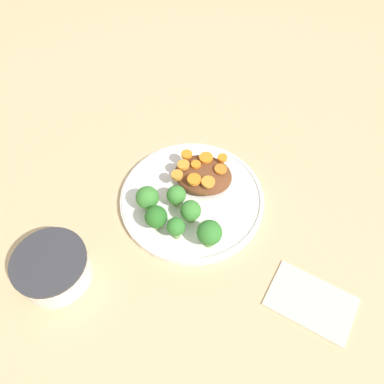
% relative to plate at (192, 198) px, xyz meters
% --- Properties ---
extents(ground_plane, '(4.00, 4.00, 0.00)m').
position_rel_plate_xyz_m(ground_plane, '(0.00, 0.00, -0.01)').
color(ground_plane, tan).
extents(plate, '(0.27, 0.27, 0.02)m').
position_rel_plate_xyz_m(plate, '(0.00, 0.00, 0.00)').
color(plate, white).
rests_on(plate, ground_plane).
extents(dip_bowl, '(0.12, 0.12, 0.06)m').
position_rel_plate_xyz_m(dip_bowl, '(-0.17, -0.21, 0.02)').
color(dip_bowl, white).
rests_on(dip_bowl, ground_plane).
extents(stew_mound, '(0.11, 0.09, 0.03)m').
position_rel_plate_xyz_m(stew_mound, '(0.01, 0.04, 0.02)').
color(stew_mound, brown).
rests_on(stew_mound, plate).
extents(broccoli_floret_0, '(0.04, 0.04, 0.05)m').
position_rel_plate_xyz_m(broccoli_floret_0, '(0.01, -0.05, 0.03)').
color(broccoli_floret_0, '#759E51').
rests_on(broccoli_floret_0, plate).
extents(broccoli_floret_1, '(0.04, 0.04, 0.05)m').
position_rel_plate_xyz_m(broccoli_floret_1, '(-0.07, -0.05, 0.04)').
color(broccoli_floret_1, '#759E51').
rests_on(broccoli_floret_1, plate).
extents(broccoli_floret_2, '(0.04, 0.04, 0.06)m').
position_rel_plate_xyz_m(broccoli_floret_2, '(0.06, -0.08, 0.04)').
color(broccoli_floret_2, '#759E51').
rests_on(broccoli_floret_2, plate).
extents(broccoli_floret_3, '(0.04, 0.04, 0.06)m').
position_rel_plate_xyz_m(broccoli_floret_3, '(-0.04, -0.08, 0.04)').
color(broccoli_floret_3, '#759E51').
rests_on(broccoli_floret_3, plate).
extents(broccoli_floret_4, '(0.03, 0.03, 0.05)m').
position_rel_plate_xyz_m(broccoli_floret_4, '(0.00, -0.09, 0.04)').
color(broccoli_floret_4, '#759E51').
rests_on(broccoli_floret_4, plate).
extents(broccoli_floret_5, '(0.04, 0.04, 0.05)m').
position_rel_plate_xyz_m(broccoli_floret_5, '(-0.02, -0.02, 0.03)').
color(broccoli_floret_5, '#7FA85B').
rests_on(broccoli_floret_5, plate).
extents(carrot_slice_0, '(0.02, 0.02, 0.01)m').
position_rel_plate_xyz_m(carrot_slice_0, '(0.04, 0.08, 0.04)').
color(carrot_slice_0, orange).
rests_on(carrot_slice_0, stew_mound).
extents(carrot_slice_1, '(0.02, 0.02, 0.01)m').
position_rel_plate_xyz_m(carrot_slice_1, '(-0.03, 0.07, 0.04)').
color(carrot_slice_1, orange).
rests_on(carrot_slice_1, stew_mound).
extents(carrot_slice_2, '(0.03, 0.03, 0.01)m').
position_rel_plate_xyz_m(carrot_slice_2, '(-0.00, 0.01, 0.04)').
color(carrot_slice_2, orange).
rests_on(carrot_slice_2, stew_mound).
extents(carrot_slice_3, '(0.03, 0.03, 0.01)m').
position_rel_plate_xyz_m(carrot_slice_3, '(0.03, 0.02, 0.04)').
color(carrot_slice_3, orange).
rests_on(carrot_slice_3, stew_mound).
extents(carrot_slice_4, '(0.02, 0.02, 0.00)m').
position_rel_plate_xyz_m(carrot_slice_4, '(-0.01, 0.05, 0.04)').
color(carrot_slice_4, orange).
rests_on(carrot_slice_4, stew_mound).
extents(carrot_slice_5, '(0.02, 0.02, 0.00)m').
position_rel_plate_xyz_m(carrot_slice_5, '(0.04, 0.05, 0.04)').
color(carrot_slice_5, orange).
rests_on(carrot_slice_5, stew_mound).
extents(carrot_slice_6, '(0.02, 0.02, 0.01)m').
position_rel_plate_xyz_m(carrot_slice_6, '(-0.03, 0.04, 0.04)').
color(carrot_slice_6, orange).
rests_on(carrot_slice_6, stew_mound).
extents(carrot_slice_7, '(0.03, 0.03, 0.01)m').
position_rel_plate_xyz_m(carrot_slice_7, '(0.01, 0.07, 0.04)').
color(carrot_slice_7, orange).
rests_on(carrot_slice_7, stew_mound).
extents(carrot_slice_8, '(0.02, 0.02, 0.01)m').
position_rel_plate_xyz_m(carrot_slice_8, '(-0.03, 0.01, 0.04)').
color(carrot_slice_8, orange).
rests_on(carrot_slice_8, stew_mound).
extents(napkin, '(0.15, 0.12, 0.01)m').
position_rel_plate_xyz_m(napkin, '(0.24, -0.13, -0.01)').
color(napkin, beige).
rests_on(napkin, ground_plane).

